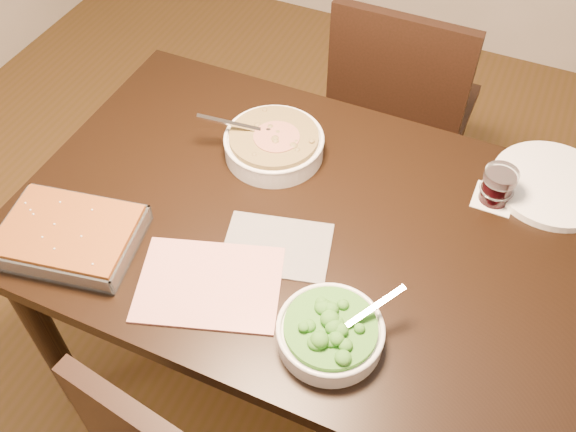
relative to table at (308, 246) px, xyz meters
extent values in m
plane|color=#4E3616|center=(0.00, 0.00, -0.65)|extent=(4.00, 4.00, 0.00)
cube|color=black|center=(0.00, 0.00, 0.08)|extent=(1.40, 0.90, 0.04)
cube|color=black|center=(0.00, 0.00, 0.01)|extent=(1.26, 0.76, 0.08)
cylinder|color=black|center=(-0.62, -0.37, -0.30)|extent=(0.07, 0.07, 0.71)
cylinder|color=black|center=(-0.62, 0.37, -0.30)|extent=(0.07, 0.07, 0.71)
cylinder|color=black|center=(0.62, 0.37, -0.30)|extent=(0.07, 0.07, 0.71)
cube|color=#C13739|center=(-0.13, -0.26, 0.10)|extent=(0.37, 0.31, 0.01)
cube|color=#2A2931|center=(-0.04, -0.10, 0.10)|extent=(0.28, 0.23, 0.00)
cube|color=white|center=(0.39, 0.25, 0.10)|extent=(0.10, 0.10, 0.00)
cylinder|color=white|center=(-0.17, 0.18, 0.12)|extent=(0.26, 0.26, 0.05)
torus|color=white|center=(-0.17, 0.18, 0.15)|extent=(0.26, 0.26, 0.01)
cylinder|color=#3A2E0F|center=(-0.17, 0.18, 0.15)|extent=(0.23, 0.23, 0.02)
cube|color=silver|center=(-0.25, 0.15, 0.17)|extent=(0.15, 0.08, 0.05)
cylinder|color=maroon|center=(-0.16, 0.17, 0.16)|extent=(0.12, 0.12, 0.00)
cylinder|color=white|center=(0.16, -0.28, 0.12)|extent=(0.22, 0.22, 0.04)
torus|color=white|center=(0.16, -0.28, 0.14)|extent=(0.22, 0.22, 0.01)
cylinder|color=#175413|center=(0.16, -0.28, 0.14)|extent=(0.19, 0.19, 0.02)
cube|color=silver|center=(0.20, -0.22, 0.16)|extent=(0.09, 0.12, 0.05)
cube|color=silver|center=(-0.47, -0.28, 0.10)|extent=(0.35, 0.28, 0.01)
cube|color=#58210C|center=(-0.47, -0.28, 0.13)|extent=(0.33, 0.26, 0.05)
cube|color=silver|center=(-0.49, -0.17, 0.12)|extent=(0.31, 0.06, 0.04)
cube|color=silver|center=(-0.45, -0.39, 0.12)|extent=(0.31, 0.06, 0.04)
cube|color=silver|center=(-0.32, -0.26, 0.12)|extent=(0.05, 0.22, 0.04)
cube|color=silver|center=(-0.62, -0.31, 0.12)|extent=(0.05, 0.22, 0.04)
cylinder|color=black|center=(0.39, 0.25, 0.13)|extent=(0.07, 0.07, 0.07)
cylinder|color=silver|center=(0.39, 0.25, 0.18)|extent=(0.08, 0.08, 0.02)
cylinder|color=white|center=(0.51, 0.35, 0.11)|extent=(0.30, 0.30, 0.02)
cube|color=black|center=(0.02, 0.85, -0.21)|extent=(0.44, 0.44, 0.04)
cylinder|color=black|center=(0.20, 1.04, -0.44)|extent=(0.04, 0.04, 0.43)
cylinder|color=black|center=(0.20, 0.67, -0.44)|extent=(0.04, 0.04, 0.43)
cylinder|color=black|center=(-0.17, 1.04, -0.44)|extent=(0.04, 0.04, 0.43)
cylinder|color=black|center=(-0.17, 0.67, -0.44)|extent=(0.04, 0.04, 0.43)
cube|color=black|center=(0.01, 0.66, 0.04)|extent=(0.44, 0.04, 0.47)
camera|label=1|loc=(0.36, -0.92, 1.26)|focal=40.00mm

